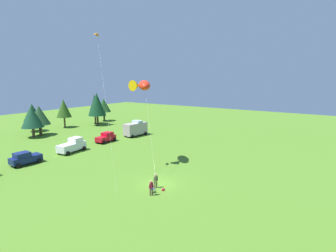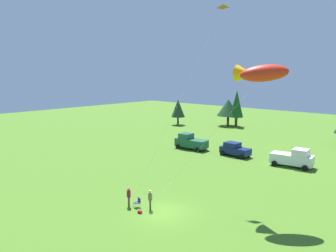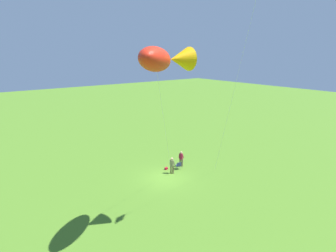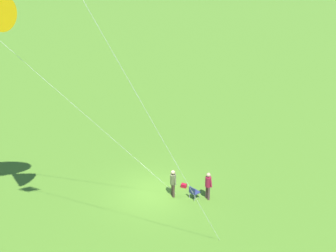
{
  "view_description": "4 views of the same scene",
  "coord_description": "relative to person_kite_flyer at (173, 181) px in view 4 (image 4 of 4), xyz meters",
  "views": [
    {
      "loc": [
        -24.0,
        -17.53,
        12.46
      ],
      "look_at": [
        0.46,
        -0.96,
        7.09
      ],
      "focal_mm": 28.0,
      "sensor_mm": 36.0,
      "label": 1
    },
    {
      "loc": [
        17.48,
        -19.16,
        11.52
      ],
      "look_at": [
        0.01,
        0.54,
        7.25
      ],
      "focal_mm": 35.0,
      "sensor_mm": 36.0,
      "label": 2
    },
    {
      "loc": [
        13.94,
        18.96,
        11.79
      ],
      "look_at": [
        -0.12,
        0.37,
        5.38
      ],
      "focal_mm": 28.0,
      "sensor_mm": 36.0,
      "label": 3
    },
    {
      "loc": [
        -12.32,
        19.39,
        15.77
      ],
      "look_at": [
        -0.79,
        -0.51,
        4.41
      ],
      "focal_mm": 50.0,
      "sensor_mm": 36.0,
      "label": 4
    }
  ],
  "objects": [
    {
      "name": "ground_plane",
      "position": [
        1.21,
        0.39,
        -1.02
      ],
      "size": [
        160.0,
        160.0,
        0.0
      ],
      "primitive_type": "plane",
      "color": "#4A7722"
    },
    {
      "name": "folding_chair",
      "position": [
        -1.17,
        -0.35,
        -0.53
      ],
      "size": [
        0.6,
        0.6,
        0.82
      ],
      "rotation": [
        0.0,
        0.0,
        4.41
      ],
      "color": "navy",
      "rests_on": "ground"
    },
    {
      "name": "backpack_on_grass",
      "position": [
        -0.11,
        -1.13,
        -0.91
      ],
      "size": [
        0.34,
        0.25,
        0.22
      ],
      "primitive_type": "cube",
      "rotation": [
        0.0,
        0.0,
        0.09
      ],
      "color": "#A70F23",
      "rests_on": "ground"
    },
    {
      "name": "person_kite_flyer",
      "position": [
        0.0,
        0.0,
        0.0
      ],
      "size": [
        0.54,
        0.49,
        1.74
      ],
      "rotation": [
        0.0,
        0.0,
        3.96
      ],
      "color": "#432F27",
      "rests_on": "ground"
    },
    {
      "name": "person_spectator",
      "position": [
        -1.86,
        -0.78,
        0.0
      ],
      "size": [
        0.55,
        0.47,
        1.74
      ],
      "rotation": [
        0.0,
        0.0,
        4.14
      ],
      "color": "#503535",
      "rests_on": "ground"
    }
  ]
}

